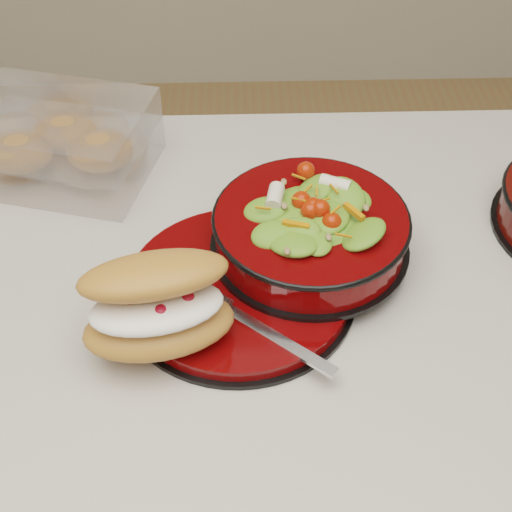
{
  "coord_description": "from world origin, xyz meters",
  "views": [
    {
      "loc": [
        -0.03,
        -0.55,
        1.5
      ],
      "look_at": [
        -0.01,
        0.02,
        0.94
      ],
      "focal_mm": 50.0,
      "sensor_mm": 36.0,
      "label": 1
    }
  ],
  "objects_px": {
    "island_counter": "(265,486)",
    "pastry_box": "(58,142)",
    "croissant": "(157,305)",
    "dinner_plate": "(240,288)",
    "salad_bowl": "(311,225)",
    "fork": "(257,327)"
  },
  "relations": [
    {
      "from": "dinner_plate",
      "to": "fork",
      "type": "bearing_deg",
      "value": -75.37
    },
    {
      "from": "island_counter",
      "to": "croissant",
      "type": "bearing_deg",
      "value": -147.51
    },
    {
      "from": "dinner_plate",
      "to": "croissant",
      "type": "distance_m",
      "value": 0.12
    },
    {
      "from": "salad_bowl",
      "to": "dinner_plate",
      "type": "bearing_deg",
      "value": -146.95
    },
    {
      "from": "fork",
      "to": "croissant",
      "type": "bearing_deg",
      "value": 133.11
    },
    {
      "from": "dinner_plate",
      "to": "pastry_box",
      "type": "xyz_separation_m",
      "value": [
        -0.24,
        0.24,
        0.03
      ]
    },
    {
      "from": "croissant",
      "to": "fork",
      "type": "bearing_deg",
      "value": -7.6
    },
    {
      "from": "dinner_plate",
      "to": "croissant",
      "type": "height_order",
      "value": "croissant"
    },
    {
      "from": "croissant",
      "to": "dinner_plate",
      "type": "bearing_deg",
      "value": 30.69
    },
    {
      "from": "salad_bowl",
      "to": "island_counter",
      "type": "bearing_deg",
      "value": -132.79
    },
    {
      "from": "island_counter",
      "to": "croissant",
      "type": "xyz_separation_m",
      "value": [
        -0.11,
        -0.07,
        0.51
      ]
    },
    {
      "from": "island_counter",
      "to": "salad_bowl",
      "type": "xyz_separation_m",
      "value": [
        0.05,
        0.05,
        0.5
      ]
    },
    {
      "from": "salad_bowl",
      "to": "croissant",
      "type": "height_order",
      "value": "salad_bowl"
    },
    {
      "from": "dinner_plate",
      "to": "fork",
      "type": "xyz_separation_m",
      "value": [
        0.02,
        -0.07,
        0.01
      ]
    },
    {
      "from": "salad_bowl",
      "to": "fork",
      "type": "xyz_separation_m",
      "value": [
        -0.07,
        -0.12,
        -0.03
      ]
    },
    {
      "from": "dinner_plate",
      "to": "island_counter",
      "type": "bearing_deg",
      "value": -0.12
    },
    {
      "from": "croissant",
      "to": "pastry_box",
      "type": "height_order",
      "value": "croissant"
    },
    {
      "from": "croissant",
      "to": "pastry_box",
      "type": "xyz_separation_m",
      "value": [
        -0.16,
        0.32,
        -0.02
      ]
    },
    {
      "from": "dinner_plate",
      "to": "pastry_box",
      "type": "bearing_deg",
      "value": 134.43
    },
    {
      "from": "croissant",
      "to": "salad_bowl",
      "type": "bearing_deg",
      "value": 26.58
    },
    {
      "from": "pastry_box",
      "to": "croissant",
      "type": "bearing_deg",
      "value": -48.69
    },
    {
      "from": "island_counter",
      "to": "pastry_box",
      "type": "xyz_separation_m",
      "value": [
        -0.27,
        0.24,
        0.49
      ]
    }
  ]
}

